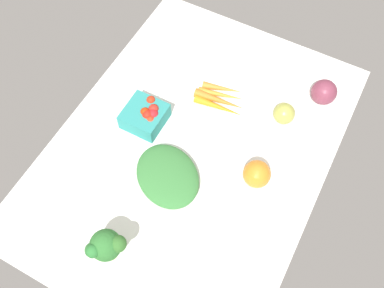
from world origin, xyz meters
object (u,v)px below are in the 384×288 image
Objects in this scene: berry_basket at (146,115)px; carrot_bunch at (220,99)px; red_onion_center at (324,92)px; heirloom_tomato_green at (284,113)px; heirloom_tomato_orange at (257,174)px; leafy_greens_clump at (168,176)px; broccoli_head at (106,246)px.

carrot_bunch is (-17.11, 16.32, -1.93)cm from berry_basket.
red_onion_center is 0.48× the size of carrot_bunch.
heirloom_tomato_green is 0.56× the size of berry_basket.
berry_basket is (19.93, -36.04, -0.03)cm from heirloom_tomato_green.
berry_basket is at bearing -93.88° from heirloom_tomato_orange.
berry_basket is 1.48× the size of red_onion_center.
carrot_bunch is (-30.96, 1.07, -1.00)cm from leafy_greens_clump.
heirloom_tomato_green is 0.31× the size of leafy_greens_clump.
heirloom_tomato_green is 22.47cm from heirloom_tomato_orange.
broccoli_head is 0.71× the size of carrot_bunch.
leafy_greens_clump is at bearing -31.73° from red_onion_center.
heirloom_tomato_orange is 37.12cm from berry_basket.
heirloom_tomato_orange is 28.64cm from carrot_bunch.
carrot_bunch is at bearing 136.35° from berry_basket.
leafy_greens_clump is 1.79× the size of berry_basket.
leafy_greens_clump is 31.00cm from carrot_bunch.
leafy_greens_clump is (33.79, -20.79, -0.96)cm from heirloom_tomato_green.
heirloom_tomato_orange reaches higher than leafy_greens_clump.
berry_basket is at bearing -61.06° from heirloom_tomato_green.
broccoli_head is 78.47cm from red_onion_center.
berry_basket is 41.68cm from broccoli_head.
leafy_greens_clump is at bearing 47.75° from berry_basket.
carrot_bunch is at bearing 176.37° from broccoli_head.
heirloom_tomato_green is at bearing -177.48° from heirloom_tomato_orange.
heirloom_tomato_green is 0.84× the size of heirloom_tomato_orange.
heirloom_tomato_green is at bearing 158.57° from broccoli_head.
leafy_greens_clump is 1.26× the size of carrot_bunch.
red_onion_center reaches higher than heirloom_tomato_green.
red_onion_center is (-34.98, 6.86, 0.03)cm from heirloom_tomato_orange.
broccoli_head is (36.95, -24.30, 3.58)cm from heirloom_tomato_orange.
red_onion_center is at bearing 148.27° from leafy_greens_clump.
heirloom_tomato_orange is at bearing 86.12° from berry_basket.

